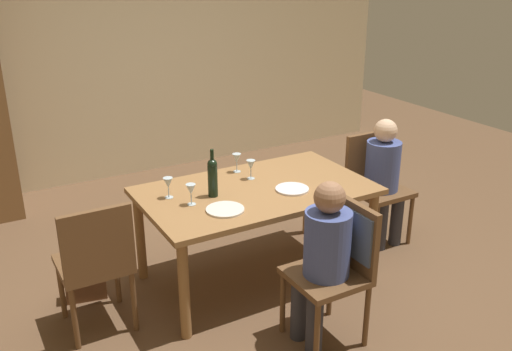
{
  "coord_description": "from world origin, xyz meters",
  "views": [
    {
      "loc": [
        -1.87,
        -3.28,
        2.31
      ],
      "look_at": [
        0.0,
        0.0,
        0.84
      ],
      "focal_mm": 39.42,
      "sensor_mm": 36.0,
      "label": 1
    }
  ],
  "objects": [
    {
      "name": "chair_near",
      "position": [
        0.12,
        -0.87,
        0.59
      ],
      "size": [
        0.46,
        0.44,
        0.92
      ],
      "rotation": [
        0.0,
        0.0,
        1.57
      ],
      "color": "brown",
      "rests_on": "ground_plane"
    },
    {
      "name": "dining_table",
      "position": [
        0.0,
        0.0,
        0.65
      ],
      "size": [
        1.66,
        0.98,
        0.74
      ],
      "color": "olive",
      "rests_on": "ground_plane"
    },
    {
      "name": "wine_glass_far",
      "position": [
        -0.61,
        0.15,
        0.84
      ],
      "size": [
        0.07,
        0.07,
        0.15
      ],
      "color": "silver",
      "rests_on": "dining_table"
    },
    {
      "name": "ground_plane",
      "position": [
        0.0,
        0.0,
        0.0
      ],
      "size": [
        10.0,
        10.0,
        0.0
      ],
      "primitive_type": "plane",
      "color": "brown"
    },
    {
      "name": "dinner_plate_guest_left",
      "position": [
        0.21,
        -0.16,
        0.74
      ],
      "size": [
        0.24,
        0.24,
        0.01
      ],
      "primitive_type": "cylinder",
      "color": "white",
      "rests_on": "dining_table"
    },
    {
      "name": "dinner_plate_host",
      "position": [
        -0.37,
        -0.23,
        0.74
      ],
      "size": [
        0.26,
        0.26,
        0.01
      ],
      "primitive_type": "cylinder",
      "color": "silver",
      "rests_on": "dining_table"
    },
    {
      "name": "person_woman_host",
      "position": [
        -0.03,
        -0.87,
        0.64
      ],
      "size": [
        0.33,
        0.29,
        1.09
      ],
      "rotation": [
        0.0,
        0.0,
        1.57
      ],
      "color": "#33333D",
      "rests_on": "ground_plane"
    },
    {
      "name": "wine_glass_near_left",
      "position": [
        -0.52,
        -0.03,
        0.84
      ],
      "size": [
        0.07,
        0.07,
        0.15
      ],
      "color": "silver",
      "rests_on": "dining_table"
    },
    {
      "name": "wine_bottle_tall_green",
      "position": [
        -0.33,
        0.03,
        0.89
      ],
      "size": [
        0.07,
        0.07,
        0.35
      ],
      "color": "black",
      "rests_on": "dining_table"
    },
    {
      "name": "chair_left_end",
      "position": [
        -1.21,
        -0.09,
        0.53
      ],
      "size": [
        0.44,
        0.44,
        0.92
      ],
      "color": "brown",
      "rests_on": "ground_plane"
    },
    {
      "name": "wine_glass_near_right",
      "position": [
        0.06,
        0.18,
        0.84
      ],
      "size": [
        0.07,
        0.07,
        0.15
      ],
      "color": "silver",
      "rests_on": "dining_table"
    },
    {
      "name": "rear_room_partition",
      "position": [
        0.0,
        2.69,
        1.35
      ],
      "size": [
        6.4,
        0.12,
        2.7
      ],
      "primitive_type": "cube",
      "color": "beige",
      "rests_on": "ground_plane"
    },
    {
      "name": "handbag",
      "position": [
        -1.21,
        0.35,
        0.11
      ],
      "size": [
        0.3,
        0.17,
        0.22
      ],
      "primitive_type": "cube",
      "rotation": [
        0.0,
        0.0,
        -0.21
      ],
      "color": "brown",
      "rests_on": "ground_plane"
    },
    {
      "name": "person_man_bearded",
      "position": [
        1.21,
        -0.03,
        0.63
      ],
      "size": [
        0.29,
        0.33,
        1.09
      ],
      "rotation": [
        0.0,
        0.0,
        3.14
      ],
      "color": "#33333D",
      "rests_on": "ground_plane"
    },
    {
      "name": "wine_glass_centre",
      "position": [
        0.04,
        0.37,
        0.84
      ],
      "size": [
        0.07,
        0.07,
        0.15
      ],
      "color": "silver",
      "rests_on": "dining_table"
    },
    {
      "name": "chair_right_end",
      "position": [
        1.21,
        0.09,
        0.53
      ],
      "size": [
        0.44,
        0.44,
        0.92
      ],
      "rotation": [
        0.0,
        0.0,
        3.14
      ],
      "color": "brown",
      "rests_on": "ground_plane"
    }
  ]
}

